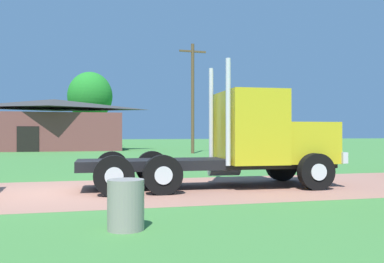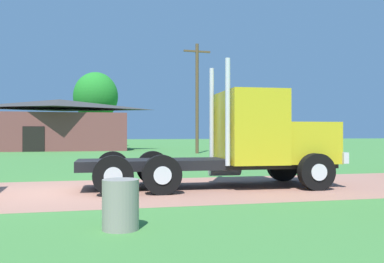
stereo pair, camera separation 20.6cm
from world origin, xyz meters
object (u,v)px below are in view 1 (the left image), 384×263
Objects in this scene: steel_barrel at (126,205)px; truck_foreground_white at (248,142)px; utility_pole_far at (193,95)px; shed_building at (54,126)px.

truck_foreground_white is at bearing 49.91° from steel_barrel.
steel_barrel is 0.10× the size of utility_pole_far.
steel_barrel is (-4.07, -4.84, -0.91)m from truck_foreground_white.
truck_foreground_white reaches higher than steel_barrel.
shed_building reaches higher than steel_barrel.
shed_building is 14.65m from utility_pole_far.
shed_building is at bearing 96.23° from steel_barrel.
shed_building is at bearing 104.87° from truck_foreground_white.
shed_building is (-7.82, 29.46, 0.99)m from truck_foreground_white.
utility_pole_far is at bearing -39.37° from shed_building.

